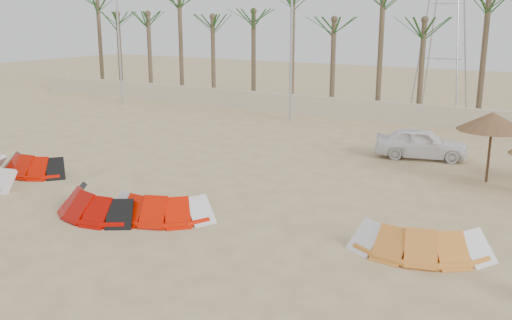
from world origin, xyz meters
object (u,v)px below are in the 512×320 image
Objects in this scene: kite_red_mid at (102,201)px; kite_orange at (424,237)px; parasol_left at (492,121)px; car at (421,143)px; kite_grey at (4,170)px; kite_red_right at (166,204)px; kite_red_left at (38,163)px.

kite_red_mid and kite_orange have the same top height.
kite_red_mid is 14.54m from parasol_left.
parasol_left is 0.68× the size of car.
parasol_left is at bearing 88.09° from kite_orange.
kite_grey and kite_red_right have the same top height.
kite_red_left and kite_red_mid have the same top height.
kite_orange is at bearing 13.18° from kite_red_mid.
kite_red_right is at bearing -9.72° from kite_red_left.
parasol_left is (15.90, 8.15, 1.97)m from kite_red_left.
parasol_left reaches higher than kite_red_right.
kite_red_left is 16.53m from car.
kite_red_mid and kite_red_right have the same top height.
kite_red_mid is 0.94× the size of kite_orange.
kite_red_left and kite_red_right have the same top height.
kite_orange is at bearing -91.91° from parasol_left.
kite_red_mid is 2.17m from kite_red_right.
kite_red_right is 7.94m from kite_orange.
kite_grey is at bearing 117.58° from car.
parasol_left is at bearing 49.66° from kite_red_right.
parasol_left reaches higher than car.
kite_red_right is at bearing -130.34° from parasol_left.
parasol_left reaches higher than kite_grey.
kite_red_left is at bearing -179.42° from kite_orange.
kite_red_left is 0.81× the size of car.
kite_grey is 15.99m from kite_orange.
kite_red_left is 0.90× the size of kite_red_mid.
kite_grey is 1.02× the size of kite_red_right.
kite_red_left is at bearing 170.28° from kite_red_right.
kite_grey is at bearing 172.83° from kite_red_mid.
parasol_left is (10.08, 10.29, 1.96)m from kite_red_mid.
car is at bearing 40.03° from kite_red_left.
car reaches higher than kite_orange.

